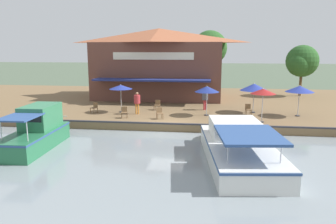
{
  "coord_description": "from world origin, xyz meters",
  "views": [
    {
      "loc": [
        22.09,
        2.94,
        5.85
      ],
      "look_at": [
        -1.0,
        -0.01,
        1.3
      ],
      "focal_mm": 35.0,
      "sensor_mm": 36.0,
      "label": 1
    }
  ],
  "objects_px": {
    "cafe_chair_back_row_seat": "(94,107)",
    "waterfront_restaurant": "(159,63)",
    "cafe_chair_under_first_umbrella": "(124,112)",
    "person_mid_patio": "(137,100)",
    "patio_umbrella_mid_patio_right": "(300,89)",
    "cafe_chair_mid_patio": "(157,104)",
    "motorboat_fourth_along": "(236,144)",
    "patio_umbrella_back_row": "(263,91)",
    "motorboat_nearest_quay": "(40,131)",
    "patio_umbrella_far_corner": "(207,89)",
    "patio_umbrella_near_quay_edge": "(121,87)",
    "patio_umbrella_mid_patio_left": "(254,87)",
    "cafe_chair_beside_entrance": "(160,113)",
    "cafe_chair_far_corner_seat": "(248,109)",
    "person_at_quay_edge": "(205,97)",
    "tree_behind_restaurant": "(208,49)",
    "tree_downstream_bank": "(301,62)"
  },
  "relations": [
    {
      "from": "cafe_chair_far_corner_seat",
      "to": "patio_umbrella_mid_patio_right",
      "type": "bearing_deg",
      "value": 88.61
    },
    {
      "from": "patio_umbrella_near_quay_edge",
      "to": "cafe_chair_far_corner_seat",
      "type": "bearing_deg",
      "value": 91.73
    },
    {
      "from": "person_at_quay_edge",
      "to": "motorboat_fourth_along",
      "type": "distance_m",
      "value": 10.9
    },
    {
      "from": "patio_umbrella_near_quay_edge",
      "to": "tree_downstream_bank",
      "type": "height_order",
      "value": "tree_downstream_bank"
    },
    {
      "from": "patio_umbrella_back_row",
      "to": "person_mid_patio",
      "type": "distance_m",
      "value": 9.78
    },
    {
      "from": "motorboat_nearest_quay",
      "to": "cafe_chair_back_row_seat",
      "type": "bearing_deg",
      "value": 175.07
    },
    {
      "from": "tree_downstream_bank",
      "to": "cafe_chair_back_row_seat",
      "type": "bearing_deg",
      "value": -57.79
    },
    {
      "from": "cafe_chair_far_corner_seat",
      "to": "cafe_chair_beside_entrance",
      "type": "relative_size",
      "value": 1.0
    },
    {
      "from": "cafe_chair_back_row_seat",
      "to": "cafe_chair_beside_entrance",
      "type": "height_order",
      "value": "same"
    },
    {
      "from": "motorboat_fourth_along",
      "to": "patio_umbrella_mid_patio_right",
      "type": "bearing_deg",
      "value": 148.69
    },
    {
      "from": "patio_umbrella_near_quay_edge",
      "to": "cafe_chair_beside_entrance",
      "type": "bearing_deg",
      "value": 58.82
    },
    {
      "from": "tree_behind_restaurant",
      "to": "tree_downstream_bank",
      "type": "bearing_deg",
      "value": 91.63
    },
    {
      "from": "cafe_chair_back_row_seat",
      "to": "motorboat_fourth_along",
      "type": "xyz_separation_m",
      "value": [
        8.23,
        10.86,
        -0.3
      ]
    },
    {
      "from": "patio_umbrella_far_corner",
      "to": "patio_umbrella_mid_patio_right",
      "type": "bearing_deg",
      "value": 95.14
    },
    {
      "from": "cafe_chair_far_corner_seat",
      "to": "person_at_quay_edge",
      "type": "bearing_deg",
      "value": -115.14
    },
    {
      "from": "patio_umbrella_far_corner",
      "to": "tree_downstream_bank",
      "type": "relative_size",
      "value": 0.42
    },
    {
      "from": "cafe_chair_beside_entrance",
      "to": "cafe_chair_back_row_seat",
      "type": "bearing_deg",
      "value": -106.08
    },
    {
      "from": "waterfront_restaurant",
      "to": "cafe_chair_back_row_seat",
      "type": "bearing_deg",
      "value": -22.22
    },
    {
      "from": "waterfront_restaurant",
      "to": "cafe_chair_far_corner_seat",
      "type": "bearing_deg",
      "value": 44.26
    },
    {
      "from": "motorboat_fourth_along",
      "to": "tree_behind_restaurant",
      "type": "distance_m",
      "value": 20.77
    },
    {
      "from": "waterfront_restaurant",
      "to": "patio_umbrella_mid_patio_right",
      "type": "height_order",
      "value": "waterfront_restaurant"
    },
    {
      "from": "cafe_chair_mid_patio",
      "to": "motorboat_fourth_along",
      "type": "distance_m",
      "value": 11.78
    },
    {
      "from": "patio_umbrella_mid_patio_right",
      "to": "tree_downstream_bank",
      "type": "height_order",
      "value": "tree_downstream_bank"
    },
    {
      "from": "cafe_chair_under_first_umbrella",
      "to": "cafe_chair_beside_entrance",
      "type": "distance_m",
      "value": 2.73
    },
    {
      "from": "tree_behind_restaurant",
      "to": "waterfront_restaurant",
      "type": "bearing_deg",
      "value": -66.86
    },
    {
      "from": "patio_umbrella_back_row",
      "to": "cafe_chair_under_first_umbrella",
      "type": "xyz_separation_m",
      "value": [
        -0.22,
        -10.2,
        -1.76
      ]
    },
    {
      "from": "patio_umbrella_back_row",
      "to": "person_mid_patio",
      "type": "height_order",
      "value": "patio_umbrella_back_row"
    },
    {
      "from": "patio_umbrella_mid_patio_right",
      "to": "patio_umbrella_far_corner",
      "type": "bearing_deg",
      "value": -84.86
    },
    {
      "from": "patio_umbrella_near_quay_edge",
      "to": "patio_umbrella_back_row",
      "type": "height_order",
      "value": "patio_umbrella_back_row"
    },
    {
      "from": "motorboat_fourth_along",
      "to": "person_mid_patio",
      "type": "bearing_deg",
      "value": -138.48
    },
    {
      "from": "patio_umbrella_back_row",
      "to": "person_at_quay_edge",
      "type": "bearing_deg",
      "value": -136.31
    },
    {
      "from": "patio_umbrella_near_quay_edge",
      "to": "patio_umbrella_mid_patio_left",
      "type": "height_order",
      "value": "patio_umbrella_mid_patio_left"
    },
    {
      "from": "patio_umbrella_mid_patio_left",
      "to": "tree_behind_restaurant",
      "type": "xyz_separation_m",
      "value": [
        -10.13,
        -3.85,
        3.05
      ]
    },
    {
      "from": "waterfront_restaurant",
      "to": "cafe_chair_beside_entrance",
      "type": "xyz_separation_m",
      "value": [
        11.26,
        1.76,
        -3.23
      ]
    },
    {
      "from": "cafe_chair_under_first_umbrella",
      "to": "cafe_chair_far_corner_seat",
      "type": "distance_m",
      "value": 9.86
    },
    {
      "from": "patio_umbrella_far_corner",
      "to": "patio_umbrella_mid_patio_left",
      "type": "relative_size",
      "value": 0.97
    },
    {
      "from": "patio_umbrella_far_corner",
      "to": "motorboat_fourth_along",
      "type": "height_order",
      "value": "patio_umbrella_far_corner"
    },
    {
      "from": "motorboat_nearest_quay",
      "to": "tree_behind_restaurant",
      "type": "bearing_deg",
      "value": 153.32
    },
    {
      "from": "cafe_chair_mid_patio",
      "to": "person_mid_patio",
      "type": "distance_m",
      "value": 2.48
    },
    {
      "from": "patio_umbrella_mid_patio_right",
      "to": "cafe_chair_under_first_umbrella",
      "type": "height_order",
      "value": "patio_umbrella_mid_patio_right"
    },
    {
      "from": "cafe_chair_back_row_seat",
      "to": "waterfront_restaurant",
      "type": "bearing_deg",
      "value": 157.78
    },
    {
      "from": "cafe_chair_under_first_umbrella",
      "to": "cafe_chair_mid_patio",
      "type": "height_order",
      "value": "same"
    },
    {
      "from": "cafe_chair_back_row_seat",
      "to": "cafe_chair_under_first_umbrella",
      "type": "relative_size",
      "value": 1.0
    },
    {
      "from": "patio_umbrella_back_row",
      "to": "motorboat_fourth_along",
      "type": "xyz_separation_m",
      "value": [
        6.36,
        -2.3,
        -2.06
      ]
    },
    {
      "from": "cafe_chair_mid_patio",
      "to": "motorboat_nearest_quay",
      "type": "bearing_deg",
      "value": -30.22
    },
    {
      "from": "person_mid_patio",
      "to": "patio_umbrella_back_row",
      "type": "bearing_deg",
      "value": 79.16
    },
    {
      "from": "cafe_chair_under_first_umbrella",
      "to": "person_mid_patio",
      "type": "relative_size",
      "value": 0.48
    },
    {
      "from": "patio_umbrella_mid_patio_right",
      "to": "cafe_chair_under_first_umbrella",
      "type": "bearing_deg",
      "value": -79.86
    },
    {
      "from": "cafe_chair_under_first_umbrella",
      "to": "cafe_chair_far_corner_seat",
      "type": "relative_size",
      "value": 1.0
    },
    {
      "from": "patio_umbrella_near_quay_edge",
      "to": "cafe_chair_mid_patio",
      "type": "height_order",
      "value": "patio_umbrella_near_quay_edge"
    }
  ]
}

